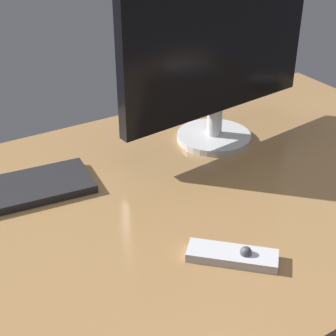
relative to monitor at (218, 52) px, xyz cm
name	(u,v)px	position (x,y,z in cm)	size (l,w,h in cm)	color
desk	(189,196)	(-18.09, -16.79, -23.33)	(140.00, 84.00, 2.00)	olive
monitor	(218,52)	(0.00, 0.00, 0.00)	(52.79, 18.27, 41.66)	#BEBEBE
media_remote	(233,255)	(-23.42, -38.65, -21.43)	(14.64, 14.16, 3.03)	#B7B7BC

